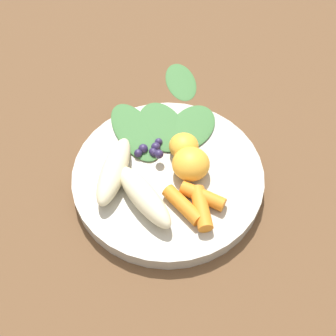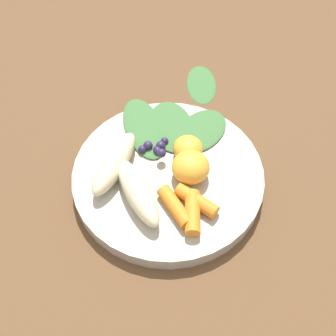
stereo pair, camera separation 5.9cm
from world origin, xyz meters
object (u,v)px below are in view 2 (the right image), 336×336
banana_peeled_right (114,163)px  orange_segment_near (188,148)px  kale_leaf_stray (201,84)px  bowl (168,177)px  banana_peeled_left (138,192)px

banana_peeled_right → orange_segment_near: 0.10m
orange_segment_near → kale_leaf_stray: orange_segment_near is taller
banana_peeled_right → bowl: bearing=110.2°
banana_peeled_right → orange_segment_near: (0.10, -0.02, -0.00)m
bowl → banana_peeled_right: size_ratio=2.37×
bowl → kale_leaf_stray: bowl is taller
bowl → kale_leaf_stray: bearing=49.9°
banana_peeled_left → kale_leaf_stray: 0.26m
kale_leaf_stray → banana_peeled_right: bearing=144.4°
bowl → kale_leaf_stray: (0.13, 0.16, -0.01)m
banana_peeled_left → banana_peeled_right: 0.06m
bowl → orange_segment_near: 0.05m
bowl → banana_peeled_left: banana_peeled_left is taller
banana_peeled_right → orange_segment_near: banana_peeled_right is taller
orange_segment_near → banana_peeled_right: bearing=170.5°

